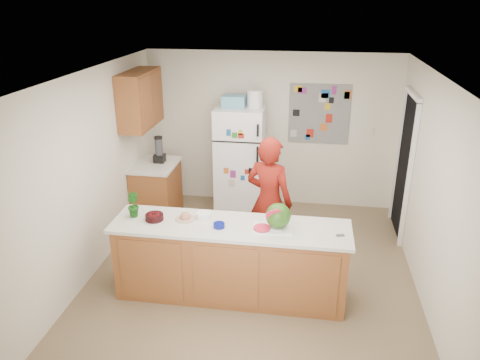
# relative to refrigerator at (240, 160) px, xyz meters

# --- Properties ---
(floor) EXTENTS (4.00, 4.50, 0.02)m
(floor) POSITION_rel_refrigerator_xyz_m (0.45, -1.88, -0.86)
(floor) COLOR brown
(floor) RESTS_ON ground
(wall_back) EXTENTS (4.00, 0.02, 2.50)m
(wall_back) POSITION_rel_refrigerator_xyz_m (0.45, 0.38, 0.40)
(wall_back) COLOR beige
(wall_back) RESTS_ON ground
(wall_left) EXTENTS (0.02, 4.50, 2.50)m
(wall_left) POSITION_rel_refrigerator_xyz_m (-1.56, -1.88, 0.40)
(wall_left) COLOR beige
(wall_left) RESTS_ON ground
(wall_right) EXTENTS (0.02, 4.50, 2.50)m
(wall_right) POSITION_rel_refrigerator_xyz_m (2.46, -1.88, 0.40)
(wall_right) COLOR beige
(wall_right) RESTS_ON ground
(ceiling) EXTENTS (4.00, 4.50, 0.02)m
(ceiling) POSITION_rel_refrigerator_xyz_m (0.45, -1.88, 1.66)
(ceiling) COLOR white
(ceiling) RESTS_ON wall_back
(doorway) EXTENTS (0.03, 0.85, 2.04)m
(doorway) POSITION_rel_refrigerator_xyz_m (2.44, -0.43, 0.17)
(doorway) COLOR black
(doorway) RESTS_ON ground
(peninsula_base) EXTENTS (2.60, 0.62, 0.88)m
(peninsula_base) POSITION_rel_refrigerator_xyz_m (0.25, -2.38, -0.41)
(peninsula_base) COLOR brown
(peninsula_base) RESTS_ON floor
(peninsula_top) EXTENTS (2.68, 0.70, 0.04)m
(peninsula_top) POSITION_rel_refrigerator_xyz_m (0.25, -2.38, 0.05)
(peninsula_top) COLOR silver
(peninsula_top) RESTS_ON peninsula_base
(side_counter_base) EXTENTS (0.60, 0.80, 0.86)m
(side_counter_base) POSITION_rel_refrigerator_xyz_m (-1.24, -0.53, -0.42)
(side_counter_base) COLOR brown
(side_counter_base) RESTS_ON floor
(side_counter_top) EXTENTS (0.64, 0.84, 0.04)m
(side_counter_top) POSITION_rel_refrigerator_xyz_m (-1.24, -0.53, 0.03)
(side_counter_top) COLOR silver
(side_counter_top) RESTS_ON side_counter_base
(upper_cabinets) EXTENTS (0.35, 1.00, 0.80)m
(upper_cabinets) POSITION_rel_refrigerator_xyz_m (-1.37, -0.58, 1.05)
(upper_cabinets) COLOR brown
(upper_cabinets) RESTS_ON wall_left
(refrigerator) EXTENTS (0.75, 0.70, 1.70)m
(refrigerator) POSITION_rel_refrigerator_xyz_m (0.00, 0.00, 0.00)
(refrigerator) COLOR silver
(refrigerator) RESTS_ON floor
(fridge_top_bin) EXTENTS (0.35, 0.28, 0.18)m
(fridge_top_bin) POSITION_rel_refrigerator_xyz_m (-0.10, 0.00, 0.94)
(fridge_top_bin) COLOR #5999B2
(fridge_top_bin) RESTS_ON refrigerator
(photo_collage) EXTENTS (0.95, 0.01, 0.95)m
(photo_collage) POSITION_rel_refrigerator_xyz_m (1.20, 0.36, 0.70)
(photo_collage) COLOR slate
(photo_collage) RESTS_ON wall_back
(person) EXTENTS (0.73, 0.61, 1.72)m
(person) POSITION_rel_refrigerator_xyz_m (0.61, -1.56, 0.01)
(person) COLOR maroon
(person) RESTS_ON floor
(blender_appliance) EXTENTS (0.12, 0.12, 0.38)m
(blender_appliance) POSITION_rel_refrigerator_xyz_m (-1.19, -0.44, 0.24)
(blender_appliance) COLOR black
(blender_appliance) RESTS_ON side_counter_top
(cutting_board) EXTENTS (0.46, 0.36, 0.01)m
(cutting_board) POSITION_rel_refrigerator_xyz_m (0.72, -2.39, 0.08)
(cutting_board) COLOR white
(cutting_board) RESTS_ON peninsula_top
(watermelon) EXTENTS (0.28, 0.28, 0.28)m
(watermelon) POSITION_rel_refrigerator_xyz_m (0.78, -2.37, 0.22)
(watermelon) COLOR #2C5612
(watermelon) RESTS_ON cutting_board
(watermelon_slice) EXTENTS (0.18, 0.18, 0.02)m
(watermelon_slice) POSITION_rel_refrigerator_xyz_m (0.61, -2.44, 0.09)
(watermelon_slice) COLOR red
(watermelon_slice) RESTS_ON cutting_board
(cherry_bowl) EXTENTS (0.27, 0.27, 0.07)m
(cherry_bowl) POSITION_rel_refrigerator_xyz_m (-0.62, -2.39, 0.11)
(cherry_bowl) COLOR black
(cherry_bowl) RESTS_ON peninsula_top
(white_bowl) EXTENTS (0.21, 0.21, 0.06)m
(white_bowl) POSITION_rel_refrigerator_xyz_m (-0.09, -2.24, 0.10)
(white_bowl) COLOR white
(white_bowl) RESTS_ON peninsula_top
(cobalt_bowl) EXTENTS (0.15, 0.15, 0.05)m
(cobalt_bowl) POSITION_rel_refrigerator_xyz_m (0.14, -2.45, 0.10)
(cobalt_bowl) COLOR #060F69
(cobalt_bowl) RESTS_ON peninsula_top
(plate) EXTENTS (0.26, 0.26, 0.02)m
(plate) POSITION_rel_refrigerator_xyz_m (-0.28, -2.32, 0.08)
(plate) COLOR beige
(plate) RESTS_ON peninsula_top
(paper_towel) EXTENTS (0.20, 0.19, 0.02)m
(paper_towel) POSITION_rel_refrigerator_xyz_m (0.76, -2.39, 0.08)
(paper_towel) COLOR white
(paper_towel) RESTS_ON peninsula_top
(keys) EXTENTS (0.10, 0.07, 0.01)m
(keys) POSITION_rel_refrigerator_xyz_m (1.45, -2.45, 0.08)
(keys) COLOR slate
(keys) RESTS_ON peninsula_top
(potted_plant) EXTENTS (0.20, 0.20, 0.28)m
(potted_plant) POSITION_rel_refrigerator_xyz_m (-0.89, -2.33, 0.21)
(potted_plant) COLOR #18400F
(potted_plant) RESTS_ON peninsula_top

